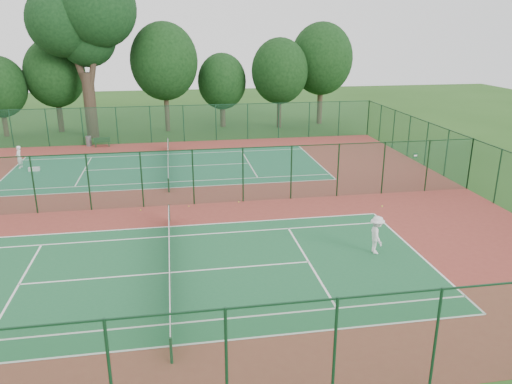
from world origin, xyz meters
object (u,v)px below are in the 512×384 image
player_near (377,235)px  player_far (19,157)px  kit_bag (34,169)px  bench (102,142)px  big_tree (83,20)px  trash_bin (89,141)px

player_near → player_far: size_ratio=1.08×
player_near → kit_bag: bearing=54.3°
player_near → bench: size_ratio=1.26×
bench → big_tree: big_tree is taller
kit_bag → big_tree: bearing=77.5°
kit_bag → big_tree: size_ratio=0.05×
bench → kit_bag: 8.59m
player_far → trash_bin: player_far is taller
trash_bin → kit_bag: 8.57m
trash_bin → bench: bearing=-23.7°
player_far → player_near: bearing=54.2°
player_far → bench: (5.43, 6.42, -0.42)m
player_far → big_tree: big_tree is taller
bench → trash_bin: bearing=146.7°
big_tree → bench: bearing=-74.9°
player_far → kit_bag: size_ratio=2.19×
player_far → kit_bag: bearing=55.6°
player_far → trash_bin: bearing=155.4°
trash_bin → player_near: bearing=-56.9°
player_near → player_far: (-21.26, 19.21, -0.07)m
player_far → big_tree: 15.67m
big_tree → player_far: bearing=-110.4°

